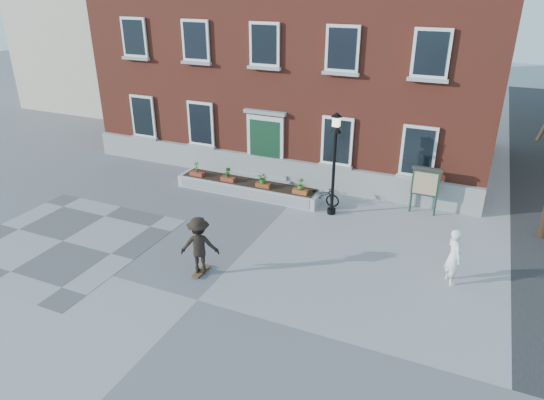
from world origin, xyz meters
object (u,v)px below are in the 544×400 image
at_px(bicycle, 320,195).
at_px(skateboarder, 199,245).
at_px(lamp_post, 335,150).
at_px(notice_board, 425,183).
at_px(bystander, 454,256).

bearing_deg(bicycle, skateboarder, 162.15).
distance_m(lamp_post, skateboarder, 6.24).
bearing_deg(skateboarder, bicycle, 74.40).
bearing_deg(skateboarder, lamp_post, 66.88).
height_order(lamp_post, notice_board, lamp_post).
relative_size(bicycle, bystander, 0.90).
bearing_deg(lamp_post, skateboarder, -113.12).
height_order(bicycle, notice_board, notice_board).
relative_size(bicycle, notice_board, 0.83).
height_order(bicycle, skateboarder, skateboarder).
relative_size(bystander, notice_board, 0.92).
bearing_deg(lamp_post, bystander, -33.06).
distance_m(bystander, notice_board, 4.64).
relative_size(notice_board, skateboarder, 1.00).
relative_size(bicycle, lamp_post, 0.40).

